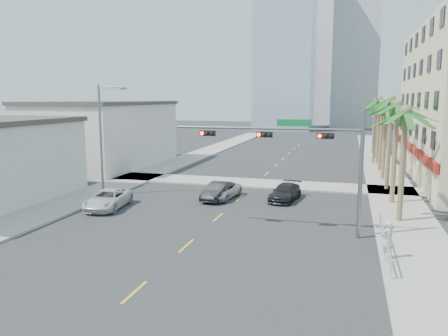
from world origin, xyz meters
name	(u,v)px	position (x,y,z in m)	size (l,w,h in m)	color
ground	(155,274)	(0.00, 0.00, 0.00)	(260.00, 260.00, 0.00)	#262628
sidewalk_right	(394,196)	(12.00, 20.00, 0.07)	(4.00, 120.00, 0.15)	gray
sidewalk_left	(129,181)	(-12.00, 20.00, 0.07)	(4.00, 120.00, 0.15)	gray
sidewalk_cross	(255,183)	(0.00, 22.00, 0.07)	(80.00, 4.00, 0.15)	gray
building_left_far	(104,136)	(-19.50, 28.00, 3.60)	(11.00, 18.00, 7.20)	beige
tower_far_left	(286,33)	(-8.00, 95.00, 24.00)	(14.00, 14.00, 48.00)	#99B2C6
tower_far_right	(357,15)	(9.00, 110.00, 30.00)	(12.00, 12.00, 60.00)	#ADADB2
tower_far_center	(315,56)	(-3.00, 125.00, 21.00)	(16.00, 16.00, 42.00)	#ADADB2
traffic_signal_mast	(304,149)	(5.78, 7.95, 5.06)	(11.12, 0.54, 7.20)	slate
palm_tree_0	(406,112)	(11.60, 12.00, 7.08)	(4.80, 4.80, 7.80)	brown
palm_tree_1	(398,105)	(11.60, 17.20, 7.43)	(4.80, 4.80, 8.16)	brown
palm_tree_2	(392,100)	(11.60, 22.40, 7.78)	(4.80, 4.80, 8.52)	brown
palm_tree_3	(386,107)	(11.60, 27.60, 7.08)	(4.80, 4.80, 7.80)	brown
palm_tree_4	(383,103)	(11.60, 32.80, 7.43)	(4.80, 4.80, 8.16)	brown
palm_tree_5	(380,100)	(11.60, 38.00, 7.78)	(4.80, 4.80, 8.52)	brown
palm_tree_6	(377,105)	(11.60, 43.20, 7.08)	(4.80, 4.80, 7.80)	brown
palm_tree_7	(375,102)	(11.60, 48.40, 7.43)	(4.80, 4.80, 8.16)	brown
streetlight_left	(103,134)	(-11.00, 14.00, 5.06)	(2.55, 0.25, 9.00)	slate
streetlight_right	(373,123)	(11.00, 38.00, 5.06)	(2.55, 0.25, 9.00)	slate
guardrail	(385,239)	(10.30, 6.00, 0.67)	(0.08, 8.08, 1.00)	silver
car_parked_far	(108,199)	(-8.43, 10.14, 0.68)	(2.27, 4.93, 1.37)	silver
car_lane_left	(218,191)	(-1.50, 15.01, 0.69)	(1.46, 4.18, 1.38)	black
car_lane_center	(221,191)	(-1.37, 15.49, 0.62)	(2.07, 4.49, 1.25)	silver
car_lane_right	(285,192)	(3.63, 16.21, 0.64)	(1.80, 4.42, 1.28)	black
pedestrian	(387,240)	(10.30, 4.66, 1.10)	(0.69, 0.45, 1.89)	silver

